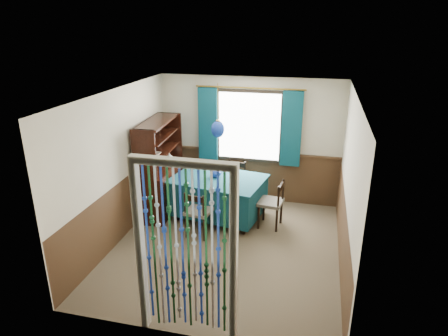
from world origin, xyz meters
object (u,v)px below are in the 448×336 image
(dining_table, at_px, (218,195))
(vase_table, at_px, (216,172))
(sideboard, at_px, (160,180))
(bowl_shelf, at_px, (155,154))
(chair_left, at_px, (175,187))
(vase_sideboard, at_px, (169,156))
(chair_right, at_px, (272,203))
(chair_far, at_px, (234,182))
(chair_near, at_px, (198,212))
(pendant_lamp, at_px, (218,129))

(dining_table, distance_m, vase_table, 0.44)
(sideboard, distance_m, bowl_shelf, 0.70)
(chair_left, xyz_separation_m, vase_sideboard, (-0.19, 0.24, 0.53))
(chair_right, xyz_separation_m, vase_sideboard, (-2.11, 0.53, 0.52))
(sideboard, bearing_deg, chair_right, -8.16)
(chair_far, height_order, chair_left, chair_far)
(chair_left, bearing_deg, chair_right, 74.29)
(chair_left, height_order, bowl_shelf, bowl_shelf)
(chair_right, relative_size, sideboard, 0.48)
(chair_far, height_order, chair_right, chair_far)
(chair_near, height_order, pendant_lamp, pendant_lamp)
(chair_left, distance_m, vase_sideboard, 0.61)
(vase_table, distance_m, bowl_shelf, 1.14)
(chair_far, relative_size, pendant_lamp, 0.92)
(pendant_lamp, height_order, bowl_shelf, pendant_lamp)
(chair_left, relative_size, vase_table, 4.50)
(dining_table, distance_m, chair_right, 1.02)
(dining_table, relative_size, bowl_shelf, 8.61)
(chair_near, relative_size, sideboard, 0.46)
(dining_table, height_order, pendant_lamp, pendant_lamp)
(dining_table, distance_m, chair_left, 0.92)
(chair_right, relative_size, bowl_shelf, 4.12)
(dining_table, height_order, bowl_shelf, bowl_shelf)
(vase_table, relative_size, vase_sideboard, 1.06)
(chair_left, xyz_separation_m, bowl_shelf, (-0.19, -0.41, 0.80))
(chair_far, height_order, bowl_shelf, bowl_shelf)
(vase_table, bearing_deg, chair_near, -97.49)
(vase_table, bearing_deg, bowl_shelf, -163.46)
(pendant_lamp, relative_size, bowl_shelf, 4.51)
(chair_right, distance_m, bowl_shelf, 2.25)
(chair_left, xyz_separation_m, vase_table, (0.85, -0.11, 0.43))
(chair_far, distance_m, pendant_lamp, 1.43)
(chair_right, height_order, vase_sideboard, vase_sideboard)
(dining_table, bearing_deg, sideboard, -172.20)
(bowl_shelf, distance_m, vase_sideboard, 0.71)
(chair_near, height_order, chair_right, chair_right)
(sideboard, relative_size, pendant_lamp, 1.90)
(chair_near, xyz_separation_m, chair_right, (1.18, 0.63, 0.02))
(bowl_shelf, bearing_deg, chair_far, 36.84)
(sideboard, bearing_deg, vase_sideboard, 76.89)
(vase_table, height_order, bowl_shelf, bowl_shelf)
(chair_far, xyz_separation_m, vase_sideboard, (-1.24, -0.27, 0.52))
(vase_sideboard, bearing_deg, chair_left, -52.55)
(bowl_shelf, bearing_deg, vase_table, 16.54)
(chair_far, relative_size, vase_table, 4.63)
(chair_near, height_order, chair_far, chair_far)
(chair_far, distance_m, vase_table, 0.77)
(chair_left, height_order, pendant_lamp, pendant_lamp)
(chair_right, height_order, sideboard, sideboard)
(vase_sideboard, bearing_deg, pendant_lamp, -20.63)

